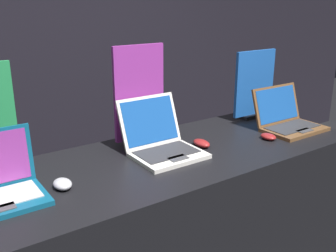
{
  "coord_description": "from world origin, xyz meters",
  "views": [
    {
      "loc": [
        -1.0,
        -1.1,
        1.69
      ],
      "look_at": [
        0.0,
        0.36,
        1.11
      ],
      "focal_mm": 42.0,
      "sensor_mm": 36.0,
      "label": 1
    }
  ],
  "objects_px": {
    "mouse_middle": "(202,143)",
    "promo_stand_middle": "(139,97)",
    "promo_stand_back": "(254,86)",
    "mouse_front": "(63,184)",
    "laptop_back": "(287,119)",
    "laptop_middle": "(161,141)",
    "mouse_back": "(268,137)"
  },
  "relations": [
    {
      "from": "laptop_middle",
      "to": "laptop_back",
      "type": "bearing_deg",
      "value": -6.9
    },
    {
      "from": "mouse_front",
      "to": "mouse_back",
      "type": "bearing_deg",
      "value": -3.72
    },
    {
      "from": "mouse_middle",
      "to": "laptop_middle",
      "type": "bearing_deg",
      "value": 169.17
    },
    {
      "from": "laptop_middle",
      "to": "promo_stand_middle",
      "type": "bearing_deg",
      "value": 90.0
    },
    {
      "from": "mouse_middle",
      "to": "mouse_back",
      "type": "xyz_separation_m",
      "value": [
        0.37,
        -0.12,
        -0.0
      ]
    },
    {
      "from": "promo_stand_back",
      "to": "promo_stand_middle",
      "type": "bearing_deg",
      "value": 178.25
    },
    {
      "from": "mouse_middle",
      "to": "promo_stand_back",
      "type": "distance_m",
      "value": 0.66
    },
    {
      "from": "laptop_back",
      "to": "promo_stand_back",
      "type": "bearing_deg",
      "value": 90.0
    },
    {
      "from": "mouse_front",
      "to": "promo_stand_back",
      "type": "height_order",
      "value": "promo_stand_back"
    },
    {
      "from": "laptop_back",
      "to": "mouse_back",
      "type": "distance_m",
      "value": 0.24
    },
    {
      "from": "laptop_middle",
      "to": "laptop_back",
      "type": "relative_size",
      "value": 0.98
    },
    {
      "from": "mouse_middle",
      "to": "promo_stand_middle",
      "type": "bearing_deg",
      "value": 132.56
    },
    {
      "from": "laptop_back",
      "to": "promo_stand_back",
      "type": "height_order",
      "value": "promo_stand_back"
    },
    {
      "from": "mouse_front",
      "to": "laptop_back",
      "type": "distance_m",
      "value": 1.35
    },
    {
      "from": "laptop_middle",
      "to": "mouse_middle",
      "type": "bearing_deg",
      "value": -10.83
    },
    {
      "from": "mouse_middle",
      "to": "mouse_back",
      "type": "relative_size",
      "value": 1.19
    },
    {
      "from": "promo_stand_middle",
      "to": "laptop_back",
      "type": "bearing_deg",
      "value": -20.04
    },
    {
      "from": "promo_stand_back",
      "to": "laptop_middle",
      "type": "bearing_deg",
      "value": -167.97
    },
    {
      "from": "laptop_middle",
      "to": "promo_stand_back",
      "type": "relative_size",
      "value": 0.82
    },
    {
      "from": "laptop_middle",
      "to": "promo_stand_back",
      "type": "xyz_separation_m",
      "value": [
        0.82,
        0.17,
        0.14
      ]
    },
    {
      "from": "laptop_middle",
      "to": "mouse_middle",
      "type": "xyz_separation_m",
      "value": [
        0.22,
        -0.04,
        -0.04
      ]
    },
    {
      "from": "laptop_back",
      "to": "promo_stand_back",
      "type": "relative_size",
      "value": 0.84
    },
    {
      "from": "mouse_front",
      "to": "promo_stand_back",
      "type": "bearing_deg",
      "value": 11.14
    },
    {
      "from": "promo_stand_middle",
      "to": "mouse_back",
      "type": "height_order",
      "value": "promo_stand_middle"
    },
    {
      "from": "mouse_front",
      "to": "promo_stand_middle",
      "type": "height_order",
      "value": "promo_stand_middle"
    },
    {
      "from": "laptop_middle",
      "to": "mouse_back",
      "type": "bearing_deg",
      "value": -15.68
    },
    {
      "from": "mouse_middle",
      "to": "laptop_back",
      "type": "relative_size",
      "value": 0.31
    },
    {
      "from": "mouse_back",
      "to": "laptop_back",
      "type": "bearing_deg",
      "value": 15.86
    },
    {
      "from": "laptop_middle",
      "to": "mouse_middle",
      "type": "height_order",
      "value": "laptop_middle"
    },
    {
      "from": "laptop_back",
      "to": "promo_stand_back",
      "type": "xyz_separation_m",
      "value": [
        0.0,
        0.27,
        0.15
      ]
    },
    {
      "from": "laptop_middle",
      "to": "promo_stand_middle",
      "type": "height_order",
      "value": "promo_stand_middle"
    },
    {
      "from": "promo_stand_middle",
      "to": "promo_stand_back",
      "type": "height_order",
      "value": "promo_stand_middle"
    }
  ]
}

